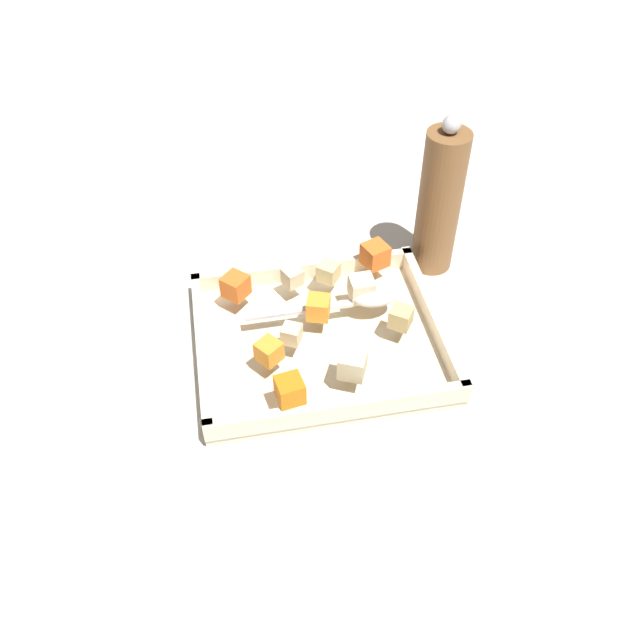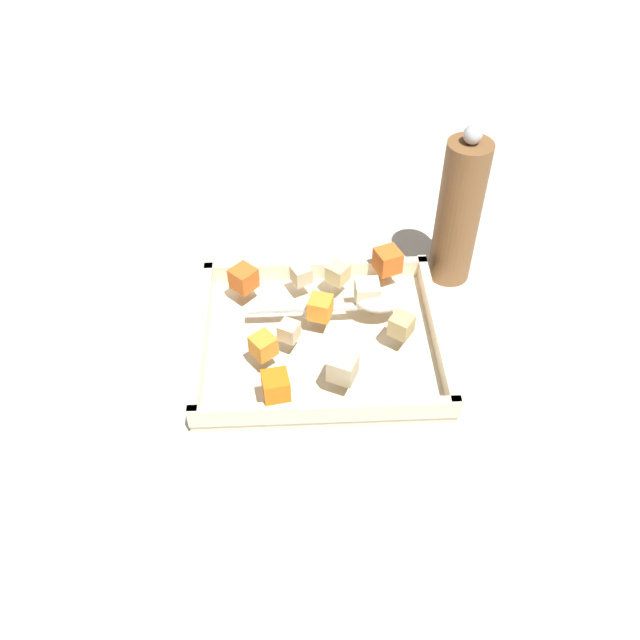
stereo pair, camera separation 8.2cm
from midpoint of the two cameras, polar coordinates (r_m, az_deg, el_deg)
name	(u,v)px [view 2 (the right image)]	position (r m, az deg, el deg)	size (l,w,h in m)	color
ground_plane	(331,346)	(0.86, 3.69, -2.40)	(4.00, 4.00, 0.00)	beige
baking_dish	(320,342)	(0.85, 2.76, -2.02)	(0.31, 0.26, 0.04)	beige
carrot_chunk_heap_side	(263,346)	(0.79, -1.98, -2.40)	(0.03, 0.03, 0.03)	orange
carrot_chunk_mid_left	(388,260)	(0.91, 8.48, 5.02)	(0.03, 0.03, 0.03)	orange
carrot_chunk_near_right	(276,386)	(0.74, -0.70, -5.90)	(0.03, 0.03, 0.03)	orange
carrot_chunk_heap_top	(244,278)	(0.87, -3.98, 3.50)	(0.03, 0.03, 0.03)	orange
carrot_chunk_corner_se	(320,307)	(0.83, 2.85, 0.97)	(0.03, 0.03, 0.03)	orange
potato_chunk_near_spoon	(343,367)	(0.76, 5.07, -4.27)	(0.03, 0.03, 0.03)	beige
potato_chunk_corner_ne	(301,275)	(0.88, 1.03, 3.83)	(0.02, 0.02, 0.02)	beige
potato_chunk_under_handle	(401,325)	(0.82, 9.92, -0.60)	(0.03, 0.03, 0.03)	tan
potato_chunk_back_center	(367,292)	(0.85, 6.86, 2.25)	(0.03, 0.03, 0.03)	beige
potato_chunk_far_right	(289,331)	(0.80, 0.20, -1.10)	(0.02, 0.02, 0.02)	beige
potato_chunk_rim_edge	(338,273)	(0.88, 4.21, 3.95)	(0.03, 0.03, 0.03)	#E0CC89
serving_spoon	(369,302)	(0.85, 7.07, 1.40)	(0.20, 0.04, 0.02)	silver
pepper_mill	(459,213)	(0.92, 14.47, 8.88)	(0.06, 0.06, 0.24)	brown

